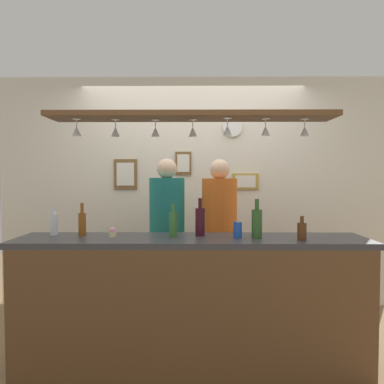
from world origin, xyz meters
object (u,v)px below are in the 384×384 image
bottle_soda_clear (54,224)px  bottle_beer_brown_stubby (302,231)px  picture_frame_lower_pair (245,181)px  picture_frame_caricature (126,174)px  bottle_wine_dark_red (200,221)px  bottle_champagne_green (257,223)px  person_middle_teal_shirt (167,227)px  cupcake (113,232)px  wall_clock (232,127)px  person_right_orange_shirt (219,227)px  bottle_beer_green_import (173,223)px  bottle_beer_amber_tall (82,223)px  drink_can (238,230)px  picture_frame_crest (183,163)px

bottle_soda_clear → bottle_beer_brown_stubby: size_ratio=1.28×
picture_frame_lower_pair → picture_frame_caricature: picture_frame_caricature is taller
bottle_wine_dark_red → bottle_champagne_green: size_ratio=1.00×
person_middle_teal_shirt → cupcake: person_middle_teal_shirt is taller
picture_frame_lower_pair → cupcake: bearing=-131.1°
bottle_soda_clear → wall_clock: (1.55, 1.29, 0.93)m
person_right_orange_shirt → picture_frame_caricature: 1.32m
picture_frame_caricature → wall_clock: (1.21, -0.01, 0.53)m
bottle_wine_dark_red → bottle_beer_green_import: 0.22m
bottle_wine_dark_red → bottle_beer_green_import: (-0.21, -0.04, -0.01)m
bottle_beer_amber_tall → picture_frame_lower_pair: picture_frame_lower_pair is taller
drink_can → bottle_wine_dark_red: bearing=160.9°
bottle_champagne_green → picture_frame_caricature: size_ratio=0.88×
bottle_beer_amber_tall → bottle_beer_green_import: 0.73m
bottle_beer_green_import → bottle_beer_brown_stubby: size_ratio=1.44×
bottle_beer_brown_stubby → cupcake: 1.44m
picture_frame_crest → bottle_soda_clear: bearing=-127.7°
bottle_champagne_green → picture_frame_lower_pair: 1.47m
bottle_beer_amber_tall → picture_frame_caricature: picture_frame_caricature is taller
bottle_beer_amber_tall → bottle_soda_clear: bearing=175.3°
person_middle_teal_shirt → person_right_orange_shirt: person_middle_teal_shirt is taller
bottle_soda_clear → person_middle_teal_shirt: bearing=37.0°
person_right_orange_shirt → picture_frame_crest: size_ratio=6.33×
bottle_soda_clear → bottle_wine_dark_red: (1.17, -0.03, 0.03)m
person_right_orange_shirt → picture_frame_lower_pair: size_ratio=5.49×
drink_can → picture_frame_crest: bearing=108.0°
person_right_orange_shirt → bottle_beer_amber_tall: (-1.14, -0.67, 0.12)m
cupcake → picture_frame_caricature: (-0.15, 1.38, 0.46)m
bottle_soda_clear → picture_frame_lower_pair: bearing=37.2°
person_middle_teal_shirt → bottle_champagne_green: bearing=-46.7°
person_right_orange_shirt → cupcake: bearing=-139.8°
person_middle_teal_shirt → picture_frame_caricature: size_ratio=4.86×
person_right_orange_shirt → bottle_champagne_green: (0.24, -0.79, 0.14)m
picture_frame_crest → bottle_wine_dark_red: bearing=-82.5°
bottle_beer_brown_stubby → picture_frame_crest: picture_frame_crest is taller
drink_can → picture_frame_crest: 1.59m
bottle_beer_green_import → bottle_wine_dark_red: bearing=10.1°
picture_frame_crest → bottle_beer_amber_tall: bearing=-120.3°
bottle_soda_clear → picture_frame_crest: 1.72m
bottle_beer_amber_tall → bottle_beer_brown_stubby: bottle_beer_amber_tall is taller
wall_clock → bottle_soda_clear: bearing=-140.3°
bottle_beer_green_import → wall_clock: wall_clock is taller
bottle_beer_green_import → picture_frame_crest: 1.45m
person_middle_teal_shirt → person_right_orange_shirt: 0.51m
bottle_champagne_green → picture_frame_caricature: picture_frame_caricature is taller
bottle_beer_amber_tall → wall_clock: wall_clock is taller
bottle_wine_dark_red → picture_frame_caricature: size_ratio=0.88×
bottle_soda_clear → picture_frame_lower_pair: picture_frame_lower_pair is taller
bottle_soda_clear → cupcake: (0.49, -0.09, -0.06)m
bottle_beer_brown_stubby → bottle_beer_green_import: bearing=170.3°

